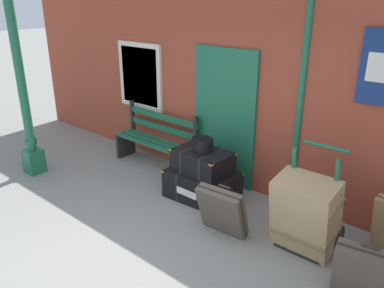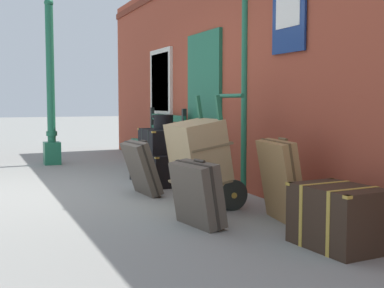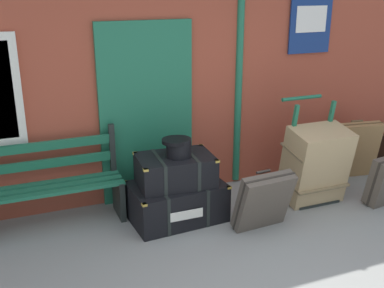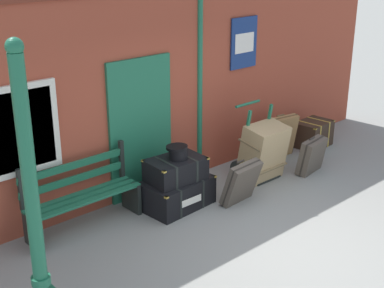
% 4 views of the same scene
% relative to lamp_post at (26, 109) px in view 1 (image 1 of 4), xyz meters
% --- Properties ---
extents(ground_plane, '(60.00, 60.00, 0.00)m').
position_rel_lamp_post_xyz_m(ground_plane, '(2.90, -0.63, -1.10)').
color(ground_plane, gray).
extents(brick_facade, '(10.40, 0.35, 3.20)m').
position_rel_lamp_post_xyz_m(brick_facade, '(2.88, 1.96, 0.50)').
color(brick_facade, '#9E422D').
rests_on(brick_facade, ground).
extents(lamp_post, '(0.28, 0.28, 2.90)m').
position_rel_lamp_post_xyz_m(lamp_post, '(0.00, 0.00, 0.00)').
color(lamp_post, '#1E6647').
rests_on(lamp_post, ground).
extents(platform_bench, '(1.60, 0.43, 1.01)m').
position_rel_lamp_post_xyz_m(platform_bench, '(1.38, 1.53, -0.65)').
color(platform_bench, '#1E6647').
rests_on(platform_bench, ground).
extents(steamer_trunk_base, '(1.05, 0.71, 0.43)m').
position_rel_lamp_post_xyz_m(steamer_trunk_base, '(2.70, 1.14, -0.89)').
color(steamer_trunk_base, black).
rests_on(steamer_trunk_base, ground).
extents(steamer_trunk_middle, '(0.84, 0.60, 0.33)m').
position_rel_lamp_post_xyz_m(steamer_trunk_middle, '(2.70, 1.15, -0.52)').
color(steamer_trunk_middle, black).
rests_on(steamer_trunk_middle, steamer_trunk_base).
extents(round_hatbox, '(0.31, 0.28, 0.20)m').
position_rel_lamp_post_xyz_m(round_hatbox, '(2.72, 1.13, -0.24)').
color(round_hatbox, black).
rests_on(round_hatbox, steamer_trunk_middle).
extents(porters_trolley, '(0.71, 0.56, 1.21)m').
position_rel_lamp_post_xyz_m(porters_trolley, '(4.36, 1.12, -0.82)').
color(porters_trolley, black).
rests_on(porters_trolley, ground).
extents(large_brown_trunk, '(0.70, 0.58, 0.94)m').
position_rel_lamp_post_xyz_m(large_brown_trunk, '(4.36, 0.95, -0.63)').
color(large_brown_trunk, tan).
rests_on(large_brown_trunk, ground).
extents(suitcase_beige, '(0.61, 0.37, 0.61)m').
position_rel_lamp_post_xyz_m(suitcase_beige, '(5.16, 0.58, -0.80)').
color(suitcase_beige, '#51473D').
rests_on(suitcase_beige, ground).
extents(suitcase_charcoal, '(0.62, 0.38, 0.66)m').
position_rel_lamp_post_xyz_m(suitcase_charcoal, '(3.47, 0.58, -0.77)').
color(suitcase_charcoal, '#51473D').
rests_on(suitcase_charcoal, ground).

